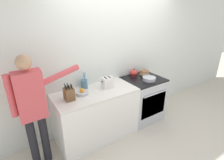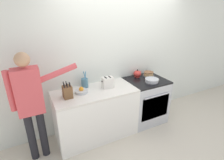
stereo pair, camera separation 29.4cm
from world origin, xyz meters
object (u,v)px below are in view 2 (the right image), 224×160
(tea_kettle, at_px, (137,74))
(knife_block, at_px, (67,92))
(layer_cake, at_px, (149,74))
(mixing_bowl, at_px, (152,80))
(fruit_bowl, at_px, (81,91))
(toaster, at_px, (108,82))
(stove_range, at_px, (145,100))
(person_baker, at_px, (31,100))
(utensil_crock, at_px, (85,83))

(tea_kettle, bearing_deg, knife_block, -170.49)
(layer_cake, relative_size, mixing_bowl, 0.89)
(fruit_bowl, bearing_deg, toaster, -1.41)
(stove_range, bearing_deg, mixing_bowl, -78.85)
(layer_cake, distance_m, person_baker, 2.21)
(tea_kettle, distance_m, knife_block, 1.47)
(layer_cake, distance_m, toaster, 0.99)
(mixing_bowl, height_order, person_baker, person_baker)
(tea_kettle, bearing_deg, layer_cake, -16.86)
(mixing_bowl, relative_size, toaster, 1.25)
(knife_block, xyz_separation_m, toaster, (0.70, 0.05, -0.00))
(knife_block, distance_m, fruit_bowl, 0.25)
(utensil_crock, xyz_separation_m, toaster, (0.34, -0.20, 0.01))
(layer_cake, bearing_deg, knife_block, -174.08)
(knife_block, bearing_deg, person_baker, -174.23)
(layer_cake, xyz_separation_m, person_baker, (-2.19, -0.23, 0.07))
(layer_cake, height_order, person_baker, person_baker)
(stove_range, xyz_separation_m, fruit_bowl, (-1.28, 0.04, 0.47))
(tea_kettle, xyz_separation_m, utensil_crock, (-1.10, 0.00, 0.02))
(knife_block, xyz_separation_m, utensil_crock, (0.36, 0.25, -0.01))
(layer_cake, xyz_separation_m, knife_block, (-1.68, -0.17, 0.05))
(tea_kettle, height_order, knife_block, knife_block)
(utensil_crock, relative_size, toaster, 1.46)
(layer_cake, distance_m, tea_kettle, 0.24)
(toaster, bearing_deg, stove_range, -1.95)
(stove_range, height_order, person_baker, person_baker)
(mixing_bowl, distance_m, toaster, 0.85)
(tea_kettle, height_order, person_baker, person_baker)
(mixing_bowl, xyz_separation_m, toaster, (-0.84, 0.15, 0.06))
(mixing_bowl, distance_m, utensil_crock, 1.23)
(stove_range, xyz_separation_m, layer_cake, (0.17, 0.15, 0.48))
(knife_block, relative_size, fruit_bowl, 1.22)
(utensil_crock, xyz_separation_m, fruit_bowl, (-0.12, -0.19, -0.05))
(fruit_bowl, bearing_deg, tea_kettle, 8.45)
(layer_cake, xyz_separation_m, mixing_bowl, (-0.14, -0.28, -0.01))
(tea_kettle, height_order, toaster, toaster)
(toaster, bearing_deg, utensil_crock, 150.26)
(knife_block, distance_m, utensil_crock, 0.44)
(utensil_crock, height_order, fruit_bowl, utensil_crock)
(utensil_crock, bearing_deg, stove_range, -10.97)
(layer_cake, relative_size, person_baker, 0.14)
(tea_kettle, bearing_deg, toaster, -165.62)
(layer_cake, bearing_deg, utensil_crock, 176.85)
(stove_range, height_order, knife_block, knife_block)
(mixing_bowl, relative_size, fruit_bowl, 1.23)
(knife_block, bearing_deg, tea_kettle, 9.51)
(tea_kettle, height_order, utensil_crock, utensil_crock)
(stove_range, bearing_deg, person_baker, -177.88)
(stove_range, xyz_separation_m, tea_kettle, (-0.06, 0.22, 0.50))
(layer_cake, relative_size, fruit_bowl, 1.10)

